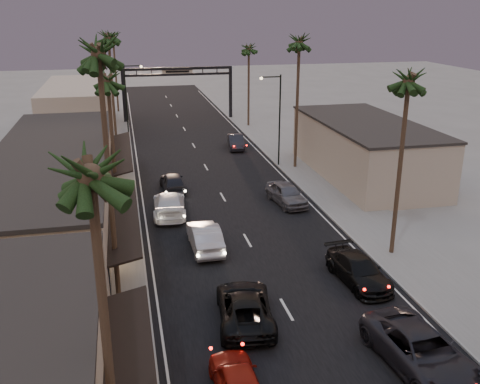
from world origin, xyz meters
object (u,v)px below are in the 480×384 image
palm_lc (107,74)px  palm_rc (249,45)px  palm_ld (108,34)px  oncoming_pickup (245,307)px  oncoming_silver (205,237)px  curbside_near (422,351)px  palm_rb (299,37)px  palm_lb (98,45)px  curbside_black (358,270)px  palm_la (89,160)px  streetlight_right (277,113)px  streetlight_left (129,97)px  oncoming_red (238,382)px  palm_far (113,33)px  palm_ra (410,73)px  arch (178,80)px

palm_lc → palm_rc: same height
palm_ld → palm_rc: size_ratio=1.16×
palm_rc → oncoming_pickup: bearing=-103.6°
palm_lc → palm_rc: size_ratio=1.00×
oncoming_silver → curbside_near: curbside_near is taller
palm_rc → curbside_near: 51.96m
palm_ld → palm_rb: size_ratio=1.00×
palm_lb → oncoming_silver: palm_lb is taller
curbside_black → palm_la: bearing=-143.7°
oncoming_silver → curbside_near: size_ratio=0.81×
palm_ld → streetlight_right: bearing=-32.8°
palm_la → streetlight_right: bearing=66.7°
curbside_black → palm_rb: bearing=75.6°
oncoming_pickup → streetlight_left: bearing=-76.0°
streetlight_right → oncoming_silver: bearing=-119.4°
palm_lb → palm_rb: (17.20, 22.00, -0.97)m
palm_lc → curbside_near: 27.97m
palm_la → oncoming_pickup: palm_la is taller
streetlight_right → oncoming_red: (-10.85, -32.04, -4.55)m
palm_lc → palm_far: palm_far is taller
streetlight_left → palm_ld: (-1.68, -3.00, 7.09)m
palm_ra → palm_far: 56.58m
palm_lc → oncoming_pickup: bearing=-70.5°
palm_lb → palm_ra: palm_lb is taller
palm_lb → palm_rc: bearing=67.7°
streetlight_left → palm_lc: 22.65m
arch → palm_ld: (-8.60, -15.00, 6.88)m
oncoming_red → oncoming_pickup: (1.55, 5.50, 0.03)m
palm_ld → oncoming_silver: bearing=-78.6°
palm_ld → palm_far: palm_ld is taller
oncoming_pickup → oncoming_red: bearing=81.8°
palm_far → oncoming_silver: bearing=-84.0°
streetlight_left → palm_far: bearing=93.9°
palm_la → palm_lc: bearing=90.0°
palm_ld → oncoming_silver: (5.58, -27.65, -11.56)m
palm_lb → palm_far: 56.03m
palm_rc → streetlight_left: bearing=-158.9°
palm_far → palm_la: bearing=-90.2°
palm_rb → oncoming_pickup: size_ratio=2.45×
oncoming_pickup → curbside_black: bearing=-153.6°
streetlight_right → oncoming_red: 34.13m
palm_ld → curbside_black: (13.49, -34.04, -11.65)m
palm_ra → curbside_near: (-4.30, -10.89, -10.56)m
oncoming_pickup → curbside_near: bearing=148.8°
palm_rb → palm_rc: (0.00, 20.00, -1.95)m
oncoming_red → oncoming_pickup: size_ratio=0.79×
palm_la → palm_far: same height
palm_ld → oncoming_red: (4.67, -42.04, -11.64)m
palm_ld → palm_far: size_ratio=1.08×
curbside_near → palm_ra: bearing=62.9°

